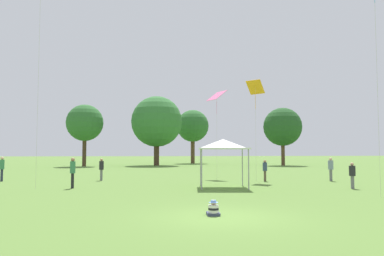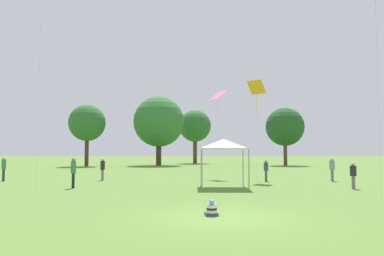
# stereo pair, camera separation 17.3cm
# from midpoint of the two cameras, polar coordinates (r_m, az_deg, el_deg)

# --- Properties ---
(ground_plane) EXTENTS (300.00, 300.00, 0.00)m
(ground_plane) POSITION_cam_midpoint_polar(r_m,az_deg,el_deg) (12.81, 4.28, -13.41)
(ground_plane) COLOR #567A33
(seated_toddler) EXTENTS (0.47, 0.57, 0.53)m
(seated_toddler) POSITION_cam_midpoint_polar(r_m,az_deg,el_deg) (13.08, 2.89, -12.29)
(seated_toddler) COLOR #383D56
(seated_toddler) RESTS_ON ground
(person_standing_0) EXTENTS (0.33, 0.33, 1.79)m
(person_standing_0) POSITION_cam_midpoint_polar(r_m,az_deg,el_deg) (30.58, -27.12, -5.23)
(person_standing_0) COLOR #282D42
(person_standing_0) RESTS_ON ground
(person_standing_1) EXTENTS (0.49, 0.49, 1.53)m
(person_standing_1) POSITION_cam_midpoint_polar(r_m,az_deg,el_deg) (23.95, 23.04, -6.36)
(person_standing_1) COLOR slate
(person_standing_1) RESTS_ON ground
(person_standing_2) EXTENTS (0.36, 0.36, 1.55)m
(person_standing_2) POSITION_cam_midpoint_polar(r_m,az_deg,el_deg) (27.90, 10.88, -6.09)
(person_standing_2) COLOR brown
(person_standing_2) RESTS_ON ground
(person_standing_3) EXTENTS (0.37, 0.37, 1.65)m
(person_standing_3) POSITION_cam_midpoint_polar(r_m,az_deg,el_deg) (28.93, -13.80, -5.83)
(person_standing_3) COLOR slate
(person_standing_3) RESTS_ON ground
(person_standing_4) EXTENTS (0.35, 0.35, 1.81)m
(person_standing_4) POSITION_cam_midpoint_polar(r_m,az_deg,el_deg) (23.38, -17.93, -6.05)
(person_standing_4) COLOR black
(person_standing_4) RESTS_ON ground
(person_standing_5) EXTENTS (0.52, 0.52, 1.72)m
(person_standing_5) POSITION_cam_midpoint_polar(r_m,az_deg,el_deg) (29.40, 20.22, -5.62)
(person_standing_5) COLOR slate
(person_standing_5) RESTS_ON ground
(canopy_tent) EXTENTS (3.34, 3.34, 2.92)m
(canopy_tent) POSITION_cam_midpoint_polar(r_m,az_deg,el_deg) (22.75, 4.54, -2.51)
(canopy_tent) COLOR white
(canopy_tent) RESTS_ON ground
(kite_0) EXTENTS (1.69, 1.82, 7.32)m
(kite_0) POSITION_cam_midpoint_polar(r_m,az_deg,el_deg) (31.87, 3.62, 4.80)
(kite_0) COLOR pink
(kite_0) RESTS_ON ground
(kite_3) EXTENTS (1.43, 1.44, 7.55)m
(kite_3) POSITION_cam_midpoint_polar(r_m,az_deg,el_deg) (29.03, 9.45, 5.94)
(kite_3) COLOR orange
(kite_3) RESTS_ON ground
(distant_tree_0) EXTENTS (5.87, 5.87, 8.85)m
(distant_tree_0) POSITION_cam_midpoint_polar(r_m,az_deg,el_deg) (59.05, 13.56, 0.16)
(distant_tree_0) COLOR brown
(distant_tree_0) RESTS_ON ground
(distant_tree_1) EXTENTS (7.80, 7.80, 10.64)m
(distant_tree_1) POSITION_cam_midpoint_polar(r_m,az_deg,el_deg) (57.82, -5.49, 0.97)
(distant_tree_1) COLOR #473323
(distant_tree_1) RESTS_ON ground
(distant_tree_2) EXTENTS (5.31, 5.31, 8.96)m
(distant_tree_2) POSITION_cam_midpoint_polar(r_m,az_deg,el_deg) (56.45, -16.10, 0.73)
(distant_tree_2) COLOR #473323
(distant_tree_2) RESTS_ON ground
(distant_tree_3) EXTENTS (5.76, 5.76, 9.61)m
(distant_tree_3) POSITION_cam_midpoint_polar(r_m,az_deg,el_deg) (67.38, 0.04, 0.28)
(distant_tree_3) COLOR brown
(distant_tree_3) RESTS_ON ground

